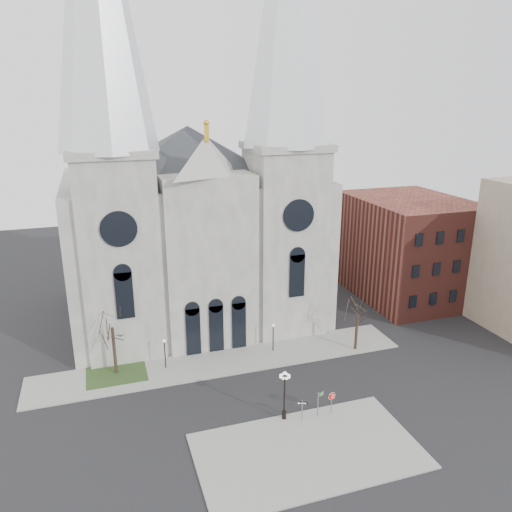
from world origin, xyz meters
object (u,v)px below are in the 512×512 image
object	(u,v)px
stop_sign	(332,398)
globe_lamp	(285,389)
street_name_sign	(319,402)
one_way_sign	(302,407)

from	to	relation	value
stop_sign	globe_lamp	bearing A→B (deg)	-177.34
globe_lamp	street_name_sign	bearing A→B (deg)	-9.83
one_way_sign	street_name_sign	size ratio (longest dim) A/B	0.86
globe_lamp	one_way_sign	size ratio (longest dim) A/B	2.31
globe_lamp	street_name_sign	distance (m)	3.48
stop_sign	globe_lamp	world-z (taller)	globe_lamp
globe_lamp	stop_sign	bearing A→B (deg)	-8.16
one_way_sign	street_name_sign	world-z (taller)	street_name_sign
globe_lamp	one_way_sign	bearing A→B (deg)	-29.81
stop_sign	globe_lamp	xyz separation A→B (m)	(-4.29, 0.62, 1.38)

